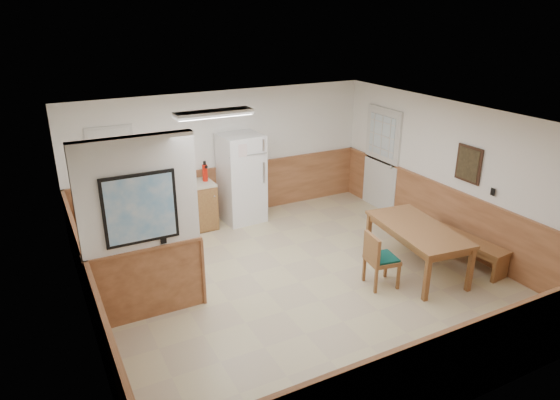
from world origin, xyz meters
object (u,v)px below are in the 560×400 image
dining_chair (377,256)px  soap_bottle (113,189)px  refrigerator (242,178)px  dining_table (418,232)px  fire_extinguisher (205,172)px  dining_bench (459,241)px

dining_chair → soap_bottle: size_ratio=3.54×
refrigerator → dining_table: size_ratio=0.93×
refrigerator → fire_extinguisher: (-0.71, 0.06, 0.21)m
dining_bench → soap_bottle: 5.89m
refrigerator → soap_bottle: size_ratio=7.18×
fire_extinguisher → refrigerator: bearing=17.1°
dining_chair → refrigerator: bearing=112.6°
refrigerator → fire_extinguisher: 0.74m
dining_bench → fire_extinguisher: size_ratio=4.41×
dining_table → dining_chair: bearing=-165.7°
dining_table → fire_extinguisher: (-2.33, 3.20, 0.41)m
dining_table → dining_bench: size_ratio=1.08×
dining_table → soap_bottle: size_ratio=7.69×
dining_chair → soap_bottle: bearing=142.9°
fire_extinguisher → soap_bottle: (-1.66, -0.01, -0.05)m
soap_bottle → refrigerator: bearing=-1.3°
dining_table → dining_chair: (-0.86, -0.11, -0.16)m
dining_chair → soap_bottle: soap_bottle is taller
dining_table → dining_chair: 0.88m
dining_table → dining_bench: dining_table is taller
refrigerator → dining_bench: size_ratio=1.01×
refrigerator → dining_table: 3.54m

